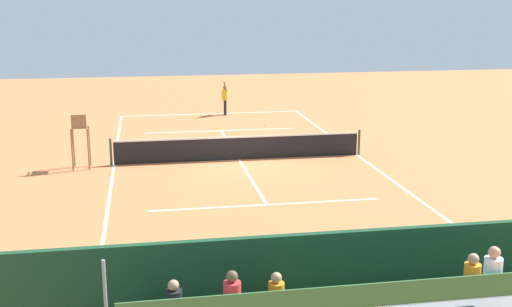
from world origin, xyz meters
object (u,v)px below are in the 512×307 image
tennis_ball_near (254,116)px  courtside_bench (421,277)px  tennis_net (239,148)px  equipment_bag (339,303)px  tennis_player (225,97)px  tennis_racket (205,115)px  umpire_chair (80,135)px  tennis_ball_far (265,125)px

tennis_ball_near → courtside_bench: bearing=89.2°
tennis_net → equipment_bag: (-0.12, 13.40, -0.32)m
tennis_player → tennis_racket: (1.15, -0.00, -1.00)m
tennis_racket → equipment_bag: bearing=91.2°
umpire_chair → courtside_bench: bearing=122.3°
courtside_bench → tennis_racket: courtside_bench is taller
equipment_bag → tennis_player: bearing=-91.6°
umpire_chair → tennis_racket: (-5.83, -10.83, -1.30)m
tennis_net → tennis_racket: (0.37, -10.49, -0.49)m
umpire_chair → equipment_bag: umpire_chair is taller
tennis_racket → tennis_ball_far: bearing=126.9°
umpire_chair → courtside_bench: (-8.18, 12.93, -0.76)m
tennis_ball_far → umpire_chair: bearing=39.9°
tennis_player → tennis_ball_near: tennis_player is taller
tennis_ball_near → tennis_ball_far: 2.98m
courtside_bench → tennis_net: bearing=-81.5°
tennis_ball_near → tennis_net: bearing=76.8°
tennis_ball_near → umpire_chair: bearing=50.1°
tennis_ball_near → tennis_player: bearing=-23.8°
tennis_net → courtside_bench: tennis_net is taller
equipment_bag → tennis_player: size_ratio=0.47×
tennis_net → courtside_bench: bearing=98.5°
umpire_chair → tennis_ball_near: (-8.50, -10.16, -1.28)m
tennis_net → tennis_ball_far: (-2.37, -6.84, -0.47)m
tennis_net → umpire_chair: 6.26m
tennis_net → equipment_bag: bearing=90.5°
courtside_bench → tennis_player: bearing=-87.1°
tennis_player → tennis_ball_near: bearing=156.2°
courtside_bench → tennis_racket: 23.89m
tennis_racket → tennis_net: bearing=92.0°
umpire_chair → tennis_player: size_ratio=1.11×
courtside_bench → equipment_bag: size_ratio=2.00×
courtside_bench → tennis_ball_near: (-0.32, -23.09, -0.53)m
tennis_net → tennis_ball_near: 10.09m
equipment_bag → tennis_ball_far: bearing=-96.4°
tennis_ball_near → equipment_bag: bearing=84.6°
tennis_net → tennis_racket: 10.51m
tennis_player → tennis_racket: 1.53m
courtside_bench → tennis_player: 23.79m
tennis_racket → tennis_ball_near: 2.75m
umpire_chair → tennis_ball_near: umpire_chair is taller
tennis_net → umpire_chair: (6.20, 0.34, 0.81)m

